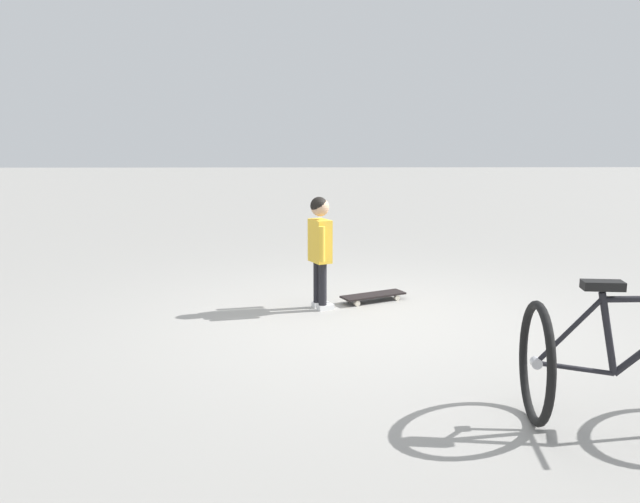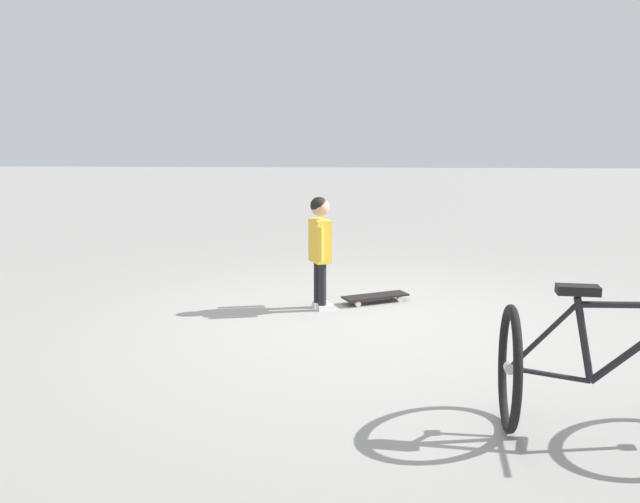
{
  "view_description": "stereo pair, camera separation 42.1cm",
  "coord_description": "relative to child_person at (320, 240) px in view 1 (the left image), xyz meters",
  "views": [
    {
      "loc": [
        0.48,
        5.44,
        1.65
      ],
      "look_at": [
        0.4,
        -0.46,
        0.55
      ],
      "focal_mm": 36.2,
      "sensor_mm": 36.0,
      "label": 1
    },
    {
      "loc": [
        0.06,
        5.43,
        1.65
      ],
      "look_at": [
        0.4,
        -0.46,
        0.55
      ],
      "focal_mm": 36.2,
      "sensor_mm": 36.0,
      "label": 2
    }
  ],
  "objects": [
    {
      "name": "ground_plane",
      "position": [
        -0.4,
        0.46,
        -0.66
      ],
      "size": [
        50.0,
        50.0,
        0.0
      ],
      "primitive_type": "plane",
      "color": "gray"
    },
    {
      "name": "child_person",
      "position": [
        0.0,
        0.0,
        0.0
      ],
      "size": [
        0.25,
        0.41,
        1.06
      ],
      "color": "black",
      "rests_on": "ground"
    },
    {
      "name": "bicycle_mid",
      "position": [
        -1.7,
        2.48,
        -0.28
      ],
      "size": [
        1.14,
        0.82,
        0.85
      ],
      "color": "black",
      "rests_on": "ground"
    },
    {
      "name": "skateboard",
      "position": [
        -0.53,
        -0.25,
        -0.6
      ],
      "size": [
        0.67,
        0.46,
        0.07
      ],
      "color": "black",
      "rests_on": "ground"
    }
  ]
}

